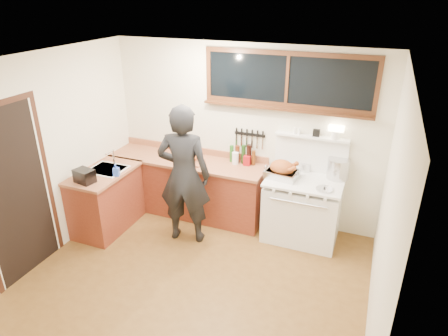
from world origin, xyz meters
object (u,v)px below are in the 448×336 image
at_px(roast_turkey, 282,170).
at_px(man, 184,175).
at_px(vintage_stove, 302,208).
at_px(cutting_board, 191,159).

bearing_deg(roast_turkey, man, -153.74).
distance_m(vintage_stove, man, 1.70).
bearing_deg(man, roast_turkey, 26.26).
bearing_deg(vintage_stove, roast_turkey, -174.02).
relative_size(man, roast_turkey, 4.09).
height_order(vintage_stove, roast_turkey, vintage_stove).
bearing_deg(roast_turkey, cutting_board, -179.28).
relative_size(vintage_stove, roast_turkey, 3.37).
xyz_separation_m(vintage_stove, cutting_board, (-1.68, -0.05, 0.48)).
relative_size(vintage_stove, man, 0.83).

